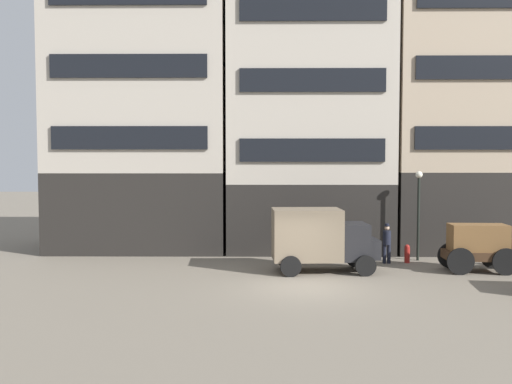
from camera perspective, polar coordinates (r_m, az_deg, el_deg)
ground_plane at (r=21.32m, az=4.87°, el=-9.39°), size 120.00×120.00×0.00m
building_far_left at (r=31.06m, az=-11.17°, el=8.15°), size 9.32×6.75×14.58m
building_center_left at (r=30.48m, az=5.10°, el=7.54°), size 8.67×6.75×13.78m
building_center_right at (r=32.08m, az=19.35°, el=7.67°), size 7.72×6.75×14.35m
cargo_wagon at (r=25.55m, az=21.28°, el=-4.87°), size 2.95×1.61×1.98m
delivery_truck_near at (r=23.95m, az=6.44°, el=-4.53°), size 4.43×2.31×2.62m
pedestrian_officer at (r=26.40m, az=12.86°, el=-4.83°), size 0.50×0.50×1.79m
streetlamp_curbside at (r=27.35m, az=15.85°, el=-1.03°), size 0.32×0.32×4.12m
fire_hydrant_curbside at (r=26.83m, az=14.78°, el=-5.92°), size 0.24×0.24×0.83m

